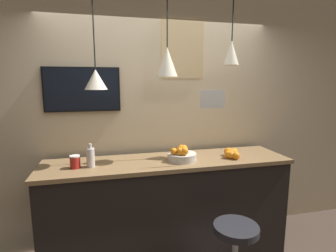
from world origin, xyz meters
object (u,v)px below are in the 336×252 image
fruit_bowl (182,155)px  bar_stool (235,250)px  mounted_tv (82,89)px  spread_jar (75,162)px  juice_bottle (90,157)px

fruit_bowl → bar_stool: bearing=-64.3°
bar_stool → fruit_bowl: (-0.30, 0.61, 0.69)m
fruit_bowl → mounted_tv: size_ratio=0.38×
spread_jar → mounted_tv: size_ratio=0.16×
fruit_bowl → juice_bottle: size_ratio=1.32×
bar_stool → fruit_bowl: fruit_bowl is taller
juice_bottle → spread_jar: juice_bottle is taller
fruit_bowl → spread_jar: 1.02m
bar_stool → juice_bottle: size_ratio=2.92×
juice_bottle → mounted_tv: mounted_tv is taller
fruit_bowl → mounted_tv: mounted_tv is taller
juice_bottle → mounted_tv: bearing=99.7°
fruit_bowl → juice_bottle: juice_bottle is taller
bar_stool → fruit_bowl: size_ratio=2.20×
bar_stool → fruit_bowl: bearing=115.7°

